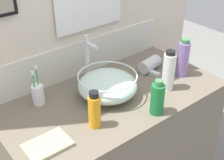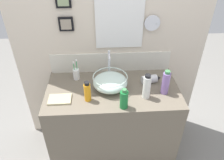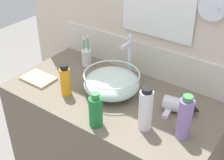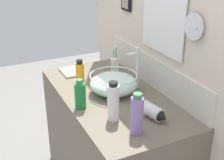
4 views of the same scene
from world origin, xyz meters
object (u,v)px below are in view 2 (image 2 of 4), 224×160
glass_bowl_sink (110,82)px  hand_towel (60,99)px  toothbrush_cup (76,74)px  shampoo_bottle (147,87)px  spray_bottle (166,83)px  hair_drier (151,79)px  lotion_bottle (124,99)px  faucet (109,63)px  soap_dispenser (87,92)px

glass_bowl_sink → hand_towel: (-0.44, -0.14, -0.06)m
toothbrush_cup → shampoo_bottle: bearing=-26.8°
glass_bowl_sink → spray_bottle: size_ratio=1.36×
hair_drier → lotion_bottle: (-0.29, -0.32, 0.05)m
faucet → soap_dispenser: faucet is taller
glass_bowl_sink → faucet: (0.00, 0.17, 0.09)m
lotion_bottle → spray_bottle: spray_bottle is taller
soap_dispenser → shampoo_bottle: (0.50, 0.01, 0.02)m
glass_bowl_sink → toothbrush_cup: 0.35m
glass_bowl_sink → hand_towel: 0.46m
toothbrush_cup → spray_bottle: spray_bottle is taller
spray_bottle → lotion_bottle: bearing=-156.3°
faucet → shampoo_bottle: 0.44m
hand_towel → faucet: bearing=35.6°
lotion_bottle → spray_bottle: (0.38, 0.17, 0.03)m
hair_drier → toothbrush_cup: bearing=171.5°
spray_bottle → faucet: bearing=150.5°
glass_bowl_sink → hand_towel: glass_bowl_sink is taller
hair_drier → toothbrush_cup: (-0.70, 0.10, 0.02)m
toothbrush_cup → spray_bottle: (0.79, -0.26, 0.05)m
soap_dispenser → hair_drier: bearing=20.4°
spray_bottle → hand_towel: spray_bottle is taller
glass_bowl_sink → soap_dispenser: (-0.20, -0.16, 0.02)m
lotion_bottle → hand_towel: lotion_bottle is taller
hair_drier → spray_bottle: size_ratio=0.85×
faucet → shampoo_bottle: faucet is taller
toothbrush_cup → hand_towel: (-0.12, -0.31, -0.05)m
soap_dispenser → shampoo_bottle: shampoo_bottle is taller
soap_dispenser → hand_towel: size_ratio=0.97×
hair_drier → soap_dispenser: 0.62m
hair_drier → lotion_bottle: bearing=-131.7°
glass_bowl_sink → spray_bottle: 0.48m
glass_bowl_sink → toothbrush_cup: size_ratio=1.47×
faucet → hand_towel: size_ratio=1.49×
soap_dispenser → shampoo_bottle: bearing=1.2°
toothbrush_cup → hand_towel: toothbrush_cup is taller
hand_towel → toothbrush_cup: bearing=68.5°
faucet → lotion_bottle: 0.45m
lotion_bottle → soap_dispenser: bearing=159.9°
toothbrush_cup → shampoo_bottle: size_ratio=0.92×
faucet → toothbrush_cup: bearing=-179.1°
lotion_bottle → shampoo_bottle: (0.20, 0.12, 0.03)m
spray_bottle → toothbrush_cup: bearing=161.6°
soap_dispenser → shampoo_bottle: size_ratio=0.82×
hair_drier → soap_dispenser: bearing=-159.6°
glass_bowl_sink → soap_dispenser: bearing=-141.6°
soap_dispenser → spray_bottle: size_ratio=0.82×
hair_drier → faucet: bearing=164.1°
shampoo_bottle → hand_towel: size_ratio=1.19×
toothbrush_cup → shampoo_bottle: shampoo_bottle is taller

